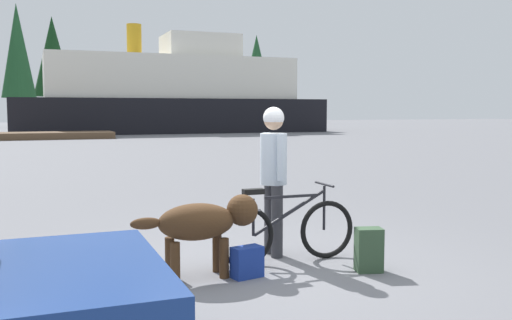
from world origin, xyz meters
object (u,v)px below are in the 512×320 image
person_cyclist (274,166)px  backpack (369,250)px  dog (205,222)px  handbag_pannier (247,262)px  ferry_boat (173,96)px  bicycle (286,230)px

person_cyclist → backpack: bearing=-56.0°
dog → handbag_pannier: dog is taller
backpack → handbag_pannier: (-1.31, 0.27, -0.08)m
person_cyclist → ferry_boat: (7.48, 37.90, 1.74)m
bicycle → backpack: 0.96m
bicycle → backpack: size_ratio=3.59×
person_cyclist → dog: person_cyclist is taller
bicycle → dog: 1.06m
person_cyclist → handbag_pannier: 1.34m
person_cyclist → handbag_pannier: (-0.62, -0.75, -0.92)m
bicycle → handbag_pannier: 0.76m
bicycle → handbag_pannier: bearing=-147.6°
backpack → dog: bearing=164.8°
handbag_pannier → dog: bearing=154.4°
handbag_pannier → person_cyclist: bearing=50.7°
bicycle → handbag_pannier: bicycle is taller
ferry_boat → dog: bearing=-102.5°
bicycle → dog: size_ratio=1.26×
dog → handbag_pannier: 0.61m
dog → handbag_pannier: (0.40, -0.19, -0.41)m
bicycle → handbag_pannier: (-0.62, -0.39, -0.21)m
person_cyclist → ferry_boat: ferry_boat is taller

